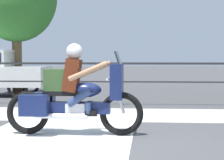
{
  "coord_description": "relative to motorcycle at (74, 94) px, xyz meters",
  "views": [
    {
      "loc": [
        0.76,
        -6.86,
        1.36
      ],
      "look_at": [
        0.07,
        1.56,
        0.92
      ],
      "focal_mm": 70.0,
      "sensor_mm": 36.0,
      "label": 1
    }
  ],
  "objects": [
    {
      "name": "crosswalk_band",
      "position": [
        -0.27,
        -0.86,
        -0.71
      ],
      "size": [
        2.61,
        6.0,
        0.01
      ],
      "primitive_type": "cube",
      "color": "silver",
      "rests_on": "ground"
    },
    {
      "name": "fence_railing",
      "position": [
        0.52,
        4.77,
        0.25
      ],
      "size": [
        36.0,
        0.05,
        1.22
      ],
      "color": "#232326",
      "rests_on": "ground"
    },
    {
      "name": "ground_plane",
      "position": [
        0.52,
        -0.66,
        -0.71
      ],
      "size": [
        120.0,
        120.0,
        0.0
      ],
      "primitive_type": "plane",
      "color": "#424244"
    },
    {
      "name": "sidewalk_band",
      "position": [
        0.52,
        2.74,
        -0.7
      ],
      "size": [
        44.0,
        2.4,
        0.01
      ],
      "primitive_type": "cube",
      "color": "#B7B2A8",
      "rests_on": "ground"
    },
    {
      "name": "motorcycle",
      "position": [
        0.0,
        0.0,
        0.0
      ],
      "size": [
        2.42,
        0.76,
        1.6
      ],
      "rotation": [
        0.0,
        0.0,
        -0.05
      ],
      "color": "black",
      "rests_on": "ground"
    }
  ]
}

